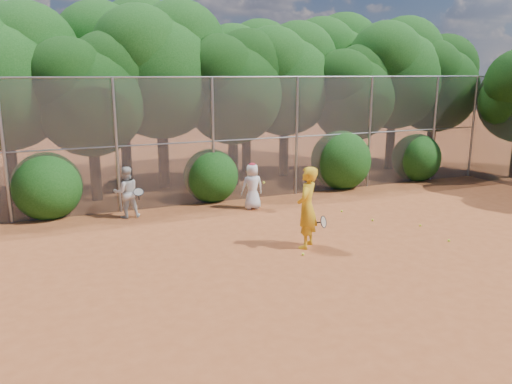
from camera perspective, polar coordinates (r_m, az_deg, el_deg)
name	(u,v)px	position (r m, az deg, el deg)	size (l,w,h in m)	color
ground	(339,258)	(11.63, 9.49, -7.47)	(80.00, 80.00, 0.00)	#944721
fence_back	(239,138)	(16.32, -1.98, 6.16)	(20.05, 0.09, 4.03)	gray
tree_1	(3,71)	(17.68, -26.95, 12.18)	(4.64, 4.03, 6.35)	black
tree_2	(91,90)	(17.02, -18.36, 10.98)	(3.99, 3.47, 5.47)	black
tree_3	(161,65)	(18.40, -10.81, 14.07)	(4.89, 4.26, 6.70)	black
tree_4	(233,83)	(18.53, -2.59, 12.31)	(4.19, 3.64, 5.73)	black
tree_5	(286,75)	(20.26, 3.40, 13.21)	(4.51, 3.92, 6.17)	black
tree_6	(353,90)	(20.65, 10.99, 11.39)	(3.86, 3.36, 5.29)	black
tree_7	(395,69)	(22.61, 15.64, 13.36)	(4.77, 4.14, 6.53)	black
tree_8	(436,80)	(23.67, 19.90, 11.92)	(4.25, 3.70, 5.82)	black
tree_10	(122,59)	(20.38, -15.05, 14.42)	(5.15, 4.48, 7.06)	black
tree_11	(247,72)	(21.31, -1.04, 13.55)	(4.64, 4.03, 6.35)	black
tree_12	(333,64)	(23.89, 8.78, 14.22)	(5.02, 4.37, 6.88)	black
bush_0	(47,183)	(15.72, -22.79, 0.94)	(2.00, 2.00, 2.00)	#114010
bush_1	(211,173)	(16.50, -5.18, 2.14)	(1.80, 1.80, 1.80)	#114010
bush_2	(341,158)	(18.58, 9.66, 3.90)	(2.20, 2.20, 2.20)	#114010
bush_3	(416,156)	(20.69, 17.86, 3.98)	(1.90, 1.90, 1.90)	#114010
player_yellow	(307,208)	(11.95, 5.85, -1.79)	(0.93, 0.84, 1.98)	gold
player_teen	(252,186)	(15.38, -0.42, 0.69)	(0.70, 0.47, 1.45)	silver
player_white	(126,192)	(14.93, -14.60, -0.02)	(0.85, 0.75, 1.51)	silver
ball_0	(373,220)	(14.62, 13.18, -3.14)	(0.07, 0.07, 0.07)	#D9F12B
ball_1	(342,211)	(15.36, 9.77, -2.17)	(0.07, 0.07, 0.07)	#D9F12B
ball_2	(449,241)	(13.42, 21.18, -5.20)	(0.07, 0.07, 0.07)	#D9F12B
ball_3	(420,225)	(14.47, 18.27, -3.64)	(0.07, 0.07, 0.07)	#D9F12B
ball_4	(303,254)	(11.66, 5.39, -7.10)	(0.07, 0.07, 0.07)	#D9F12B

